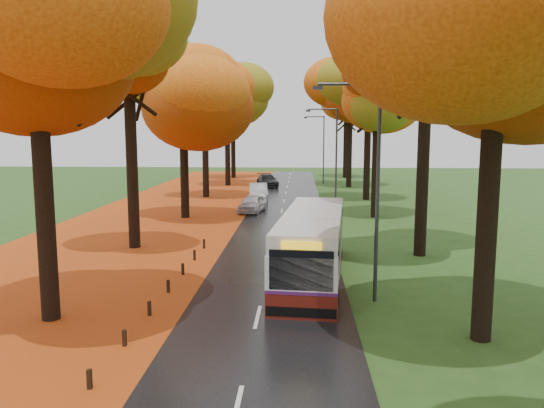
# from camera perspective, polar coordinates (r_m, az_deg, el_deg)

# --- Properties ---
(road) EXTENTS (6.50, 90.00, 0.04)m
(road) POSITION_cam_1_polar(r_m,az_deg,el_deg) (36.71, 0.79, -1.92)
(road) COLOR black
(road) RESTS_ON ground
(centre_line) EXTENTS (0.12, 90.00, 0.01)m
(centre_line) POSITION_cam_1_polar(r_m,az_deg,el_deg) (36.70, 0.79, -1.88)
(centre_line) COLOR silver
(centre_line) RESTS_ON road
(leaf_verge) EXTENTS (12.00, 90.00, 0.02)m
(leaf_verge) POSITION_cam_1_polar(r_m,az_deg,el_deg) (38.13, -12.86, -1.76)
(leaf_verge) COLOR #94340D
(leaf_verge) RESTS_ON ground
(leaf_drift) EXTENTS (0.90, 90.00, 0.01)m
(leaf_drift) POSITION_cam_1_polar(r_m,az_deg,el_deg) (36.95, -3.94, -1.84)
(leaf_drift) COLOR #C84914
(leaf_drift) RESTS_ON road
(trees_left) EXTENTS (9.20, 74.00, 13.88)m
(trees_left) POSITION_cam_1_polar(r_m,az_deg,el_deg) (39.29, -9.84, 12.54)
(trees_left) COLOR black
(trees_left) RESTS_ON ground
(trees_right) EXTENTS (9.30, 74.20, 13.96)m
(trees_right) POSITION_cam_1_polar(r_m,az_deg,el_deg) (38.65, 11.92, 12.80)
(trees_right) COLOR black
(trees_right) RESTS_ON ground
(bollard_row) EXTENTS (0.11, 23.51, 0.52)m
(bollard_row) POSITION_cam_1_polar(r_m,az_deg,el_deg) (17.69, -14.23, -12.23)
(bollard_row) COLOR black
(bollard_row) RESTS_ON ground
(streetlamp_near) EXTENTS (2.45, 0.18, 8.00)m
(streetlamp_near) POSITION_cam_1_polar(r_m,az_deg,el_deg) (19.38, 10.60, 3.14)
(streetlamp_near) COLOR #333538
(streetlamp_near) RESTS_ON ground
(streetlamp_mid) EXTENTS (2.45, 0.18, 8.00)m
(streetlamp_mid) POSITION_cam_1_polar(r_m,az_deg,el_deg) (41.25, 6.59, 5.67)
(streetlamp_mid) COLOR #333538
(streetlamp_mid) RESTS_ON ground
(streetlamp_far) EXTENTS (2.45, 0.18, 8.00)m
(streetlamp_far) POSITION_cam_1_polar(r_m,az_deg,el_deg) (63.22, 5.35, 6.44)
(streetlamp_far) COLOR #333538
(streetlamp_far) RESTS_ON ground
(bus) EXTENTS (3.42, 10.82, 2.80)m
(bus) POSITION_cam_1_polar(r_m,az_deg,el_deg) (22.65, 4.37, -4.28)
(bus) COLOR #54140D
(bus) RESTS_ON road
(car_white) EXTENTS (2.27, 4.19, 1.35)m
(car_white) POSITION_cam_1_polar(r_m,az_deg,el_deg) (40.85, -2.12, 0.07)
(car_white) COLOR silver
(car_white) RESTS_ON road
(car_silver) EXTENTS (2.09, 4.75, 1.52)m
(car_silver) POSITION_cam_1_polar(r_m,az_deg,el_deg) (47.90, -1.50, 1.33)
(car_silver) COLOR #93969A
(car_silver) RESTS_ON road
(car_dark) EXTENTS (3.00, 5.09, 1.38)m
(car_dark) POSITION_cam_1_polar(r_m,az_deg,el_deg) (59.43, -0.50, 2.54)
(car_dark) COLOR black
(car_dark) RESTS_ON road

